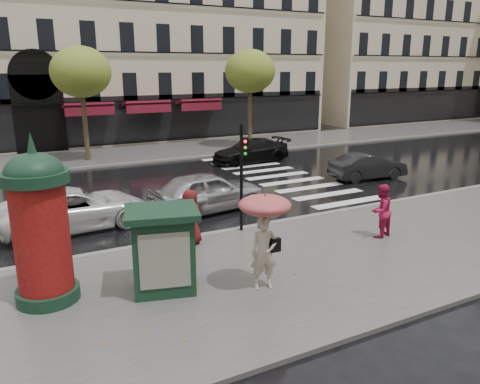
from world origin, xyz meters
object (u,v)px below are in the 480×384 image
traffic_light (242,168)px  woman_umbrella (265,226)px  car_white (75,209)px  car_black (250,151)px  newsstand (163,249)px  car_silver (207,192)px  woman_red (381,211)px  car_darkgrey (368,166)px  morris_column (40,223)px  man_burgundy (191,217)px

traffic_light → woman_umbrella: bearing=-110.8°
car_white → car_black: bearing=-60.4°
woman_umbrella → car_black: 16.53m
newsstand → car_silver: (3.74, 5.79, -0.40)m
woman_umbrella → woman_red: size_ratio=1.41×
newsstand → car_darkgrey: (13.11, 7.02, -0.54)m
traffic_light → morris_column: bearing=-161.5°
man_burgundy → car_darkgrey: 12.21m
newsstand → car_darkgrey: 14.88m
car_darkgrey → traffic_light: bearing=119.9°
man_burgundy → traffic_light: 2.39m
woman_umbrella → car_silver: size_ratio=0.53×
car_white → car_black: size_ratio=1.09×
car_silver → car_darkgrey: 9.45m
car_darkgrey → car_black: bearing=32.1°
woman_red → newsstand: newsstand is taller
car_silver → traffic_light: bearing=172.0°
morris_column → traffic_light: 6.71m
man_burgundy → traffic_light: (1.98, 0.33, 1.30)m
traffic_light → newsstand: 4.84m
man_burgundy → car_silver: (1.99, 3.24, -0.20)m
car_silver → car_black: size_ratio=0.98×
woman_umbrella → woman_red: 5.42m
man_burgundy → morris_column: size_ratio=0.44×
morris_column → woman_red: bearing=-2.6°
newsstand → car_black: 16.77m
woman_umbrella → newsstand: 2.54m
morris_column → car_black: morris_column is taller
car_silver → car_black: 9.89m
morris_column → car_white: size_ratio=0.78×
car_black → traffic_light: bearing=-32.9°
woman_red → morris_column: (-10.04, 0.45, 1.04)m
woman_red → traffic_light: traffic_light is taller
woman_umbrella → man_burgundy: bearing=97.4°
man_burgundy → car_silver: size_ratio=0.37×
man_burgundy → car_black: (8.20, 10.94, -0.30)m
traffic_light → woman_red: bearing=-35.0°
morris_column → newsstand: 2.85m
newsstand → man_burgundy: bearing=55.5°
woman_red → car_silver: (-3.68, 5.49, -0.20)m
car_black → morris_column: bearing=-47.1°
woman_umbrella → traffic_light: 4.28m
newsstand → woman_red: bearing=2.3°
morris_column → car_white: 5.72m
traffic_light → car_silver: size_ratio=0.77×
woman_umbrella → car_darkgrey: size_ratio=0.62×
man_burgundy → newsstand: size_ratio=0.84×
woman_red → car_black: size_ratio=0.37×
woman_umbrella → morris_column: 5.19m
morris_column → car_darkgrey: (15.73, 6.26, -1.38)m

